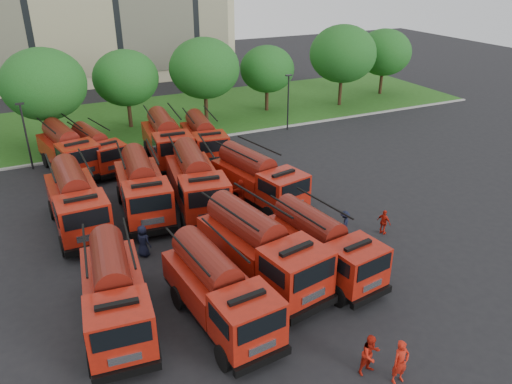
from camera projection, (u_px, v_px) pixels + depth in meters
ground at (247, 247)px, 27.69m from camera, size 140.00×140.00×0.00m
lawn at (137, 120)px, 48.88m from camera, size 70.00×16.00×0.12m
curb at (159, 146)px, 42.27m from camera, size 70.00×0.30×0.14m
tree_2 at (44, 84)px, 39.84m from camera, size 6.72×6.72×8.22m
tree_3 at (126, 78)px, 44.88m from camera, size 5.88×5.88×7.19m
tree_4 at (204, 68)px, 46.15m from camera, size 6.55×6.55×8.01m
tree_5 at (267, 69)px, 50.06m from camera, size 5.46×5.46×6.68m
tree_6 at (343, 54)px, 51.45m from camera, size 6.89×6.89×8.42m
tree_7 at (384, 52)px, 56.09m from camera, size 6.05×6.05×7.39m
lamp_post_0 at (26, 132)px, 36.60m from camera, size 0.60×0.25×5.11m
lamp_post_1 at (288, 99)px, 45.15m from camera, size 0.60×0.25×5.11m
fire_truck_0 at (115, 293)px, 21.15m from camera, size 3.27×7.52×3.32m
fire_truck_1 at (219, 290)px, 21.37m from camera, size 3.23×7.42×3.28m
fire_truck_2 at (260, 249)px, 24.13m from camera, size 4.13×8.25×3.59m
fire_truck_3 at (323, 245)px, 24.83m from camera, size 3.42×7.27×3.18m
fire_truck_4 at (76, 201)px, 28.90m from camera, size 3.03×7.82×3.53m
fire_truck_5 at (142, 187)px, 30.65m from camera, size 3.41×7.89×3.49m
fire_truck_6 at (196, 182)px, 31.25m from camera, size 3.81×8.24×3.61m
fire_truck_7 at (258, 179)px, 31.97m from camera, size 4.04×7.75×3.36m
fire_truck_8 at (68, 150)px, 36.74m from camera, size 3.95×7.76×3.37m
fire_truck_9 at (96, 149)px, 37.40m from camera, size 3.73×6.90×2.98m
fire_truck_10 at (167, 140)px, 38.42m from camera, size 3.40×8.06×3.58m
fire_truck_11 at (203, 139)px, 39.16m from camera, size 3.27×7.34×3.23m
firefighter_0 at (397, 381)px, 18.96m from camera, size 0.70×0.52×1.88m
firefighter_1 at (368, 372)px, 19.37m from camera, size 0.89×0.54×1.75m
firefighter_2 at (382, 233)px, 29.03m from camera, size 0.76×0.99×1.50m
firefighter_3 at (343, 235)px, 28.90m from camera, size 1.09×1.01×1.52m
firefighter_4 at (145, 255)px, 26.90m from camera, size 0.97×1.05×1.80m
firefighter_5 at (242, 207)px, 32.09m from camera, size 1.97×1.54×1.95m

